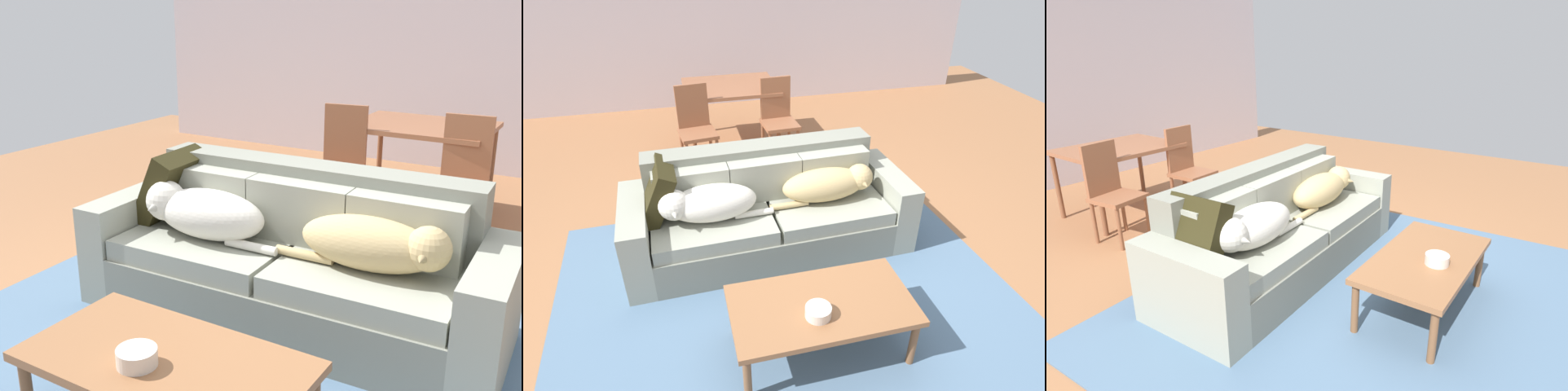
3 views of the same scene
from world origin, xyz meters
TOP-DOWN VIEW (x-y plane):
  - ground_plane at (0.00, 0.00)m, footprint 10.00×10.00m
  - back_partition at (0.00, 4.00)m, footprint 8.00×0.12m
  - area_rug at (-0.13, -0.77)m, footprint 3.53×3.22m
  - couch at (-0.13, 0.12)m, footprint 2.40×0.94m
  - dog_on_left_cushion at (-0.65, -0.04)m, footprint 0.89×0.38m
  - dog_on_right_cushion at (0.39, 0.03)m, footprint 0.91×0.34m
  - throw_pillow_by_left_arm at (-1.01, 0.14)m, footprint 0.34×0.47m
  - coffee_table at (-0.05, -1.11)m, footprint 1.16×0.62m
  - bowl_on_coffee_table at (-0.11, -1.20)m, footprint 0.16×0.16m
  - dining_table at (-0.10, 2.38)m, footprint 1.14×0.93m
  - dining_chair_near_left at (-0.59, 1.80)m, footprint 0.45×0.45m
  - dining_chair_near_right at (0.38, 1.85)m, footprint 0.42×0.42m

SIDE VIEW (x-z plane):
  - ground_plane at x=0.00m, z-range 0.00..0.00m
  - area_rug at x=-0.13m, z-range 0.00..0.01m
  - couch at x=-0.13m, z-range -0.10..0.76m
  - coffee_table at x=-0.05m, z-range 0.16..0.58m
  - bowl_on_coffee_table at x=-0.11m, z-range 0.41..0.48m
  - dining_chair_near_right at x=0.38m, z-range 0.04..1.00m
  - dining_chair_near_left at x=-0.59m, z-range 0.04..1.00m
  - dog_on_right_cushion at x=0.39m, z-range 0.45..0.73m
  - dog_on_left_cushion at x=-0.65m, z-range 0.44..0.75m
  - throw_pillow_by_left_arm at x=-1.01m, z-range 0.42..0.88m
  - dining_table at x=-0.10m, z-range 0.31..1.07m
  - back_partition at x=0.00m, z-range 0.00..2.70m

